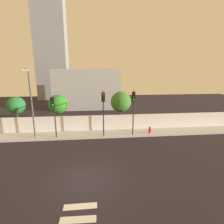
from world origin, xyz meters
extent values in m
plane|color=#251F27|center=(0.00, 0.00, 0.00)|extent=(80.00, 80.00, 0.00)
cube|color=#B6B6B6|center=(0.00, 8.20, 0.07)|extent=(36.00, 2.40, 0.15)
cube|color=silver|center=(0.00, 9.49, 1.05)|extent=(36.00, 0.18, 1.80)
cube|color=silver|center=(-0.23, -3.25, 0.00)|extent=(1.81, 0.49, 0.01)
cube|color=silver|center=(-0.18, -2.40, 0.00)|extent=(1.80, 0.44, 0.01)
cylinder|color=black|center=(-3.46, 7.55, 2.42)|extent=(0.12, 0.12, 4.53)
cylinder|color=black|center=(-3.37, 6.92, 4.58)|extent=(0.25, 1.27, 0.08)
cube|color=black|center=(-3.29, 6.29, 4.23)|extent=(0.36, 0.24, 0.90)
sphere|color=black|center=(-3.27, 6.17, 4.50)|extent=(0.18, 0.18, 0.18)
sphere|color=#33260A|center=(-3.27, 6.17, 4.22)|extent=(0.18, 0.18, 0.18)
sphere|color=#19F24C|center=(-3.27, 6.17, 3.94)|extent=(0.18, 0.18, 0.18)
cylinder|color=black|center=(1.63, 7.55, 2.62)|extent=(0.12, 0.12, 4.93)
cylinder|color=black|center=(1.59, 6.84, 4.98)|extent=(0.15, 1.43, 0.08)
cube|color=black|center=(1.56, 6.13, 4.63)|extent=(0.35, 0.22, 0.90)
sphere|color=red|center=(1.55, 6.01, 4.90)|extent=(0.18, 0.18, 0.18)
sphere|color=#33260A|center=(1.55, 6.01, 4.62)|extent=(0.18, 0.18, 0.18)
sphere|color=black|center=(1.55, 6.01, 4.34)|extent=(0.18, 0.18, 0.18)
cylinder|color=black|center=(4.90, 7.55, 2.63)|extent=(0.12, 0.12, 4.95)
cylinder|color=black|center=(4.72, 6.83, 5.00)|extent=(0.43, 1.47, 0.08)
cube|color=black|center=(4.54, 6.10, 4.65)|extent=(0.38, 0.28, 0.90)
sphere|color=black|center=(4.51, 5.99, 4.92)|extent=(0.18, 0.18, 0.18)
sphere|color=#33260A|center=(4.51, 5.99, 4.64)|extent=(0.18, 0.18, 0.18)
sphere|color=#19F24C|center=(4.51, 5.99, 4.36)|extent=(0.18, 0.18, 0.18)
cylinder|color=#4C4C51|center=(-5.71, 7.75, 3.74)|extent=(0.16, 0.16, 7.17)
cylinder|color=#4C4C51|center=(-5.58, 7.05, 7.27)|extent=(0.35, 1.42, 0.10)
cube|color=beige|center=(-5.46, 6.34, 7.17)|extent=(0.63, 0.34, 0.16)
cylinder|color=red|center=(6.92, 7.78, 0.45)|extent=(0.24, 0.24, 0.60)
sphere|color=red|center=(6.92, 7.78, 0.78)|extent=(0.26, 0.26, 0.26)
cylinder|color=red|center=(6.75, 7.78, 0.48)|extent=(0.10, 0.09, 0.09)
cylinder|color=red|center=(7.09, 7.78, 0.48)|extent=(0.10, 0.09, 0.09)
cylinder|color=brown|center=(-8.64, 10.90, 1.25)|extent=(0.15, 0.15, 2.50)
sphere|color=#267031|center=(-8.64, 10.90, 3.08)|extent=(2.11, 2.11, 2.11)
cylinder|color=brown|center=(-3.72, 10.90, 1.23)|extent=(0.18, 0.18, 2.47)
sphere|color=#2E8323|center=(-3.72, 10.90, 3.11)|extent=(2.35, 2.35, 2.35)
cylinder|color=brown|center=(4.02, 10.90, 1.28)|extent=(0.22, 0.22, 2.56)
sphere|color=#397627|center=(4.02, 10.90, 3.28)|extent=(2.60, 2.60, 2.60)
cube|color=#A9A9A9|center=(-0.65, 23.49, 3.69)|extent=(12.26, 6.00, 7.37)
cube|color=gray|center=(-9.49, 35.49, 15.21)|extent=(7.27, 5.00, 30.41)
camera|label=1|loc=(0.73, -10.37, 7.14)|focal=27.65mm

